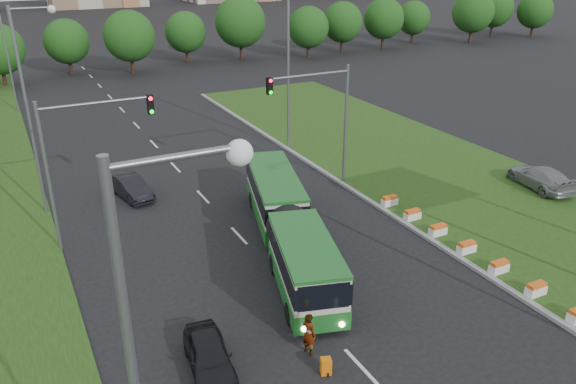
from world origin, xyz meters
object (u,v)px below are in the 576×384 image
car_left_near (209,356)px  car_median (540,177)px  traffic_mast_left (78,149)px  pedestrian (309,334)px  shopping_trolley (326,366)px  articulated_bus (283,224)px  traffic_mast_median (325,109)px  car_left_far (131,187)px

car_left_near → car_median: size_ratio=0.77×
traffic_mast_left → car_left_near: traffic_mast_left is taller
pedestrian → car_left_near: bearing=62.8°
car_left_near → shopping_trolley: 4.40m
traffic_mast_left → pedestrian: traffic_mast_left is taller
articulated_bus → pedestrian: articulated_bus is taller
traffic_mast_left → articulated_bus: (8.82, -5.62, -3.81)m
traffic_mast_left → pedestrian: 15.32m
traffic_mast_left → car_median: 28.59m
articulated_bus → pedestrian: 8.27m
car_median → shopping_trolley: size_ratio=7.40×
car_median → traffic_mast_median: bearing=-20.1°
car_left_near → shopping_trolley: car_left_near is taller
car_median → pedestrian: (-21.58, -7.30, 0.04)m
car_median → car_left_near: bearing=23.7°
traffic_mast_median → car_left_near: (-12.97, -13.51, -4.69)m
articulated_bus → car_left_near: articulated_bus is taller
pedestrian → shopping_trolley: (-0.01, -1.34, -0.58)m
traffic_mast_median → car_median: size_ratio=1.60×
traffic_mast_left → car_left_far: bearing=56.9°
shopping_trolley → pedestrian: bearing=107.9°
car_left_near → traffic_mast_median: bearing=54.1°
shopping_trolley → car_median: bearing=40.3°
traffic_mast_median → car_left_far: 13.37m
car_left_far → shopping_trolley: size_ratio=6.10×
traffic_mast_median → car_left_far: bearing=160.9°
traffic_mast_median → traffic_mast_left: bearing=-176.2°
car_left_far → shopping_trolley: bearing=-94.0°
car_median → shopping_trolley: (-21.59, -8.64, -0.54)m
traffic_mast_median → articulated_bus: 9.93m
traffic_mast_median → car_left_near: 19.31m
traffic_mast_left → car_left_far: size_ratio=1.95×
traffic_mast_median → traffic_mast_left: (-15.16, -1.00, 0.00)m
car_left_near → pedestrian: bearing=-4.9°
pedestrian → shopping_trolley: bearing=165.0°
traffic_mast_median → car_left_far: traffic_mast_median is taller
car_left_near → pedestrian: pedestrian is taller
traffic_mast_median → car_median: (12.42, -7.07, -4.48)m
traffic_mast_median → car_left_near: traffic_mast_median is taller
traffic_mast_left → car_left_far: traffic_mast_left is taller
traffic_mast_left → car_left_far: (3.32, 5.09, -4.67)m
traffic_mast_left → articulated_bus: bearing=-32.5°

